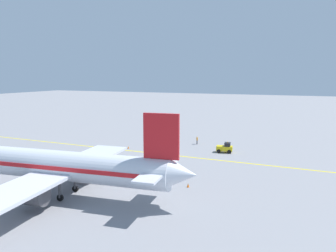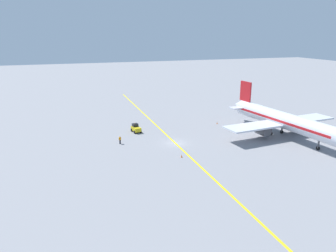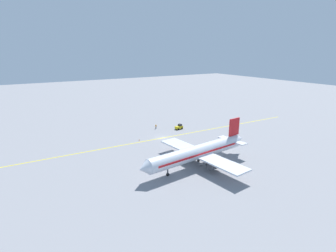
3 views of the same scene
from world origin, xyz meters
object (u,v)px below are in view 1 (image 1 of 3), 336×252
Objects in this scene: airplane_at_gate at (56,166)px; ground_crew_worker at (197,140)px; traffic_cone_near_nose at (128,147)px; baggage_tug_white at (225,148)px; traffic_cone_mid_apron at (188,185)px.

ground_crew_worker is at bearing -10.73° from airplane_at_gate.
traffic_cone_near_nose is at bearing 10.42° from airplane_at_gate.
airplane_at_gate reaches higher than traffic_cone_near_nose.
baggage_tug_white is 19.22m from traffic_cone_near_nose.
airplane_at_gate is 21.16× the size of ground_crew_worker.
airplane_at_gate is 26.70m from traffic_cone_near_nose.
baggage_tug_white is at bearing -125.61° from ground_crew_worker.
airplane_at_gate reaches higher than traffic_cone_mid_apron.
ground_crew_worker is at bearing 54.39° from baggage_tug_white.
baggage_tug_white is at bearing 0.10° from traffic_cone_mid_apron.
baggage_tug_white is 8.92m from ground_crew_worker.
ground_crew_worker is 3.05× the size of traffic_cone_mid_apron.
baggage_tug_white is 1.89× the size of ground_crew_worker.
ground_crew_worker is 27.49m from traffic_cone_mid_apron.
traffic_cone_near_nose and traffic_cone_mid_apron have the same top height.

